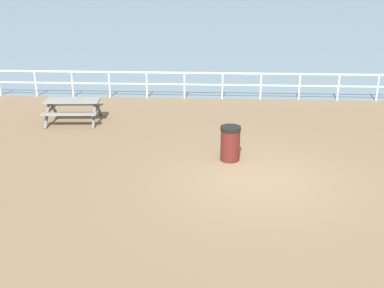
# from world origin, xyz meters

# --- Properties ---
(ground_plane) EXTENTS (30.00, 24.00, 0.20)m
(ground_plane) POSITION_xyz_m (0.00, 0.00, -0.10)
(ground_plane) COLOR #846B4C
(sea_band) EXTENTS (142.00, 90.00, 0.01)m
(sea_band) POSITION_xyz_m (0.00, 52.75, 0.00)
(sea_band) COLOR gray
(sea_band) RESTS_ON ground
(seaward_railing) EXTENTS (23.07, 0.07, 1.08)m
(seaward_railing) POSITION_xyz_m (-0.00, 7.75, 0.73)
(seaward_railing) COLOR white
(seaward_railing) RESTS_ON ground
(picnic_table_near_left) EXTENTS (1.89, 1.64, 0.80)m
(picnic_table_near_left) POSITION_xyz_m (-5.85, 4.37, 0.58)
(picnic_table_near_left) COLOR gray
(picnic_table_near_left) RESTS_ON ground
(litter_bin) EXTENTS (0.55, 0.55, 0.95)m
(litter_bin) POSITION_xyz_m (-0.62, 1.20, 0.48)
(litter_bin) COLOR #591E19
(litter_bin) RESTS_ON ground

